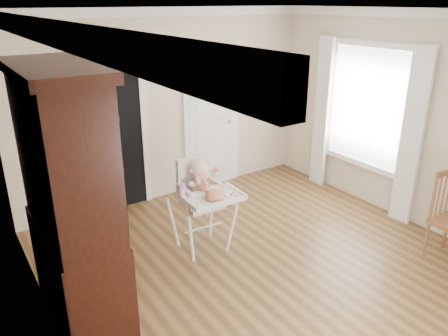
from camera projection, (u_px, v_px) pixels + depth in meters
floor at (278, 271)px, 4.80m from camera, size 5.00×5.00×0.00m
ceiling at (291, 10)px, 3.83m from camera, size 5.00×5.00×0.00m
wall_back at (169, 107)px, 6.25m from camera, size 4.50×0.00×4.50m
wall_left at (47, 213)px, 3.15m from camera, size 0.00×5.00×5.00m
wall_right at (420, 122)px, 5.47m from camera, size 0.00×5.00×5.00m
crown_molding at (291, 18)px, 3.85m from camera, size 4.50×5.00×0.12m
doorway at (110, 133)px, 5.86m from camera, size 1.06×0.05×2.22m
closet_door at (211, 122)px, 6.71m from camera, size 0.96×0.09×2.13m
window_right at (365, 115)px, 6.08m from camera, size 0.13×1.84×2.30m
high_chair at (202, 195)px, 4.99m from camera, size 0.68×0.83×1.13m
baby at (200, 182)px, 4.95m from camera, size 0.32×0.25×0.49m
cake at (215, 193)px, 4.69m from camera, size 0.27×0.27×0.13m
sippy_cup at (182, 190)px, 4.72m from camera, size 0.08×0.08×0.18m
china_cabinet at (71, 206)px, 3.66m from camera, size 0.62×1.39×2.35m
streamer at (230, 47)px, 4.76m from camera, size 0.32×0.40×0.15m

